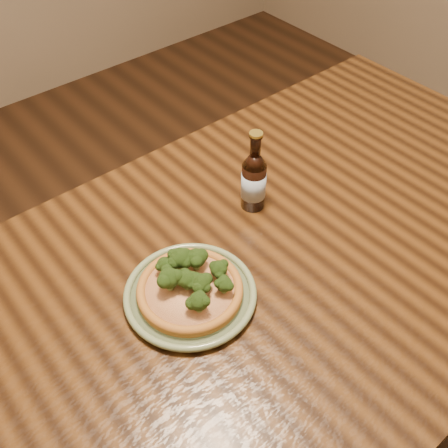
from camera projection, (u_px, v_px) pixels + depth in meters
ground at (281, 438)px, 1.57m from camera, size 4.50×4.50×0.00m
table at (272, 281)px, 1.16m from camera, size 1.60×0.90×0.75m
plate at (190, 294)px, 1.00m from camera, size 0.26×0.26×0.02m
pizza at (190, 286)px, 0.99m from camera, size 0.20×0.20×0.07m
beer_bottle at (254, 180)px, 1.14m from camera, size 0.06×0.06×0.20m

